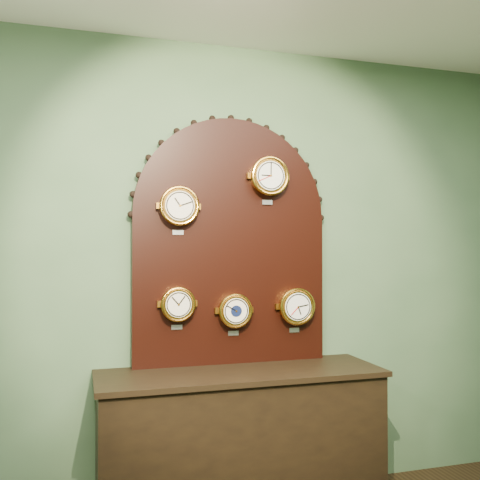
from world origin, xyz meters
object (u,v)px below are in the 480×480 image
object	(u,v)px
shop_counter	(241,446)
display_board	(231,233)
roman_clock	(179,206)
barometer	(235,311)
arabic_clock	(269,176)
hygrometer	(178,304)
tide_clock	(296,306)

from	to	relation	value
shop_counter	display_board	size ratio (longest dim) A/B	1.05
shop_counter	display_board	distance (m)	1.25
shop_counter	roman_clock	size ratio (longest dim) A/B	5.62
barometer	display_board	bearing A→B (deg)	95.77
arabic_clock	hygrometer	xyz separation A→B (m)	(-0.57, 0.00, -0.77)
hygrometer	shop_counter	bearing A→B (deg)	-24.35
roman_clock	hygrometer	size ratio (longest dim) A/B	1.11
display_board	hygrometer	bearing A→B (deg)	-169.02
roman_clock	barometer	distance (m)	0.71
barometer	roman_clock	bearing A→B (deg)	-179.91
barometer	tide_clock	bearing A→B (deg)	-0.07
arabic_clock	barometer	distance (m)	0.85
roman_clock	arabic_clock	distance (m)	0.59
arabic_clock	barometer	xyz separation A→B (m)	(-0.22, 0.00, -0.82)
display_board	tide_clock	distance (m)	0.61
arabic_clock	hygrometer	bearing A→B (deg)	179.90
display_board	barometer	size ratio (longest dim) A/B	5.90
shop_counter	barometer	bearing A→B (deg)	87.50
roman_clock	display_board	bearing A→B (deg)	11.33
display_board	hygrometer	world-z (taller)	display_board
shop_counter	arabic_clock	bearing A→B (deg)	34.07
hygrometer	tide_clock	distance (m)	0.75
arabic_clock	tide_clock	distance (m)	0.83
shop_counter	tide_clock	world-z (taller)	tide_clock
shop_counter	arabic_clock	size ratio (longest dim) A/B	5.45
roman_clock	tide_clock	size ratio (longest dim) A/B	1.01
arabic_clock	barometer	size ratio (longest dim) A/B	1.13
roman_clock	hygrometer	xyz separation A→B (m)	(-0.01, 0.00, -0.57)
arabic_clock	tide_clock	xyz separation A→B (m)	(0.18, 0.00, -0.81)
shop_counter	hygrometer	distance (m)	0.89
arabic_clock	tide_clock	bearing A→B (deg)	0.09
display_board	roman_clock	bearing A→B (deg)	-168.67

